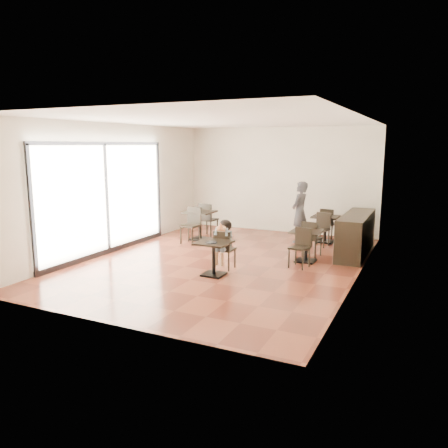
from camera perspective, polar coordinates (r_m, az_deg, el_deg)
The scene contains 23 objects.
floor at distance 10.18m, azimuth -0.03°, elevation -4.89°, with size 6.00×8.00×0.01m, color brown.
ceiling at distance 9.84m, azimuth -0.04°, elevation 13.40°, with size 6.00×8.00×0.01m, color white.
wall_back at distance 13.59m, azimuth 7.24°, elevation 5.72°, with size 6.00×0.01×3.20m, color white.
wall_front at distance 6.53m, azimuth -15.25°, elevation 0.50°, with size 6.00×0.01×3.20m, color white.
wall_left at distance 11.48m, azimuth -13.73°, elevation 4.67°, with size 0.01×8.00×3.20m, color white.
wall_right at distance 9.02m, azimuth 17.48°, elevation 3.02°, with size 0.01×8.00×3.20m, color white.
storefront_window at distance 11.10m, azimuth -15.19°, elevation 3.39°, with size 0.04×4.50×2.60m, color white.
child_table at distance 9.03m, azimuth -1.36°, elevation -4.54°, with size 0.67×0.67×0.71m, color black, non-canonical shape.
child_chair at distance 9.49m, azimuth 0.13°, elevation -3.35°, with size 0.38×0.38×0.86m, color black, non-canonical shape.
child at distance 9.47m, azimuth 0.13°, elevation -2.70°, with size 0.38×0.54×1.08m, color gray, non-canonical shape.
plate at distance 8.86m, azimuth -1.66°, elevation -2.42°, with size 0.24×0.24×0.01m, color black.
pizza_slice at distance 9.22m, azimuth -0.37°, elevation -0.55°, with size 0.25×0.19×0.06m, color tan, non-canonical shape.
adult_patron at distance 12.20m, azimuth 9.87°, elevation 1.54°, with size 0.61×0.40×1.68m, color #3E3E43.
cafe_table_mid at distance 10.26m, azimuth 10.65°, elevation -2.88°, with size 0.68×0.68×0.72m, color black, non-canonical shape.
cafe_table_left at distance 12.41m, azimuth -3.17°, elevation -0.19°, with size 0.78×0.78×0.82m, color black, non-canonical shape.
cafe_table_back at distance 12.41m, azimuth 13.06°, elevation -0.64°, with size 0.70×0.70×0.74m, color black, non-canonical shape.
chair_mid_a at distance 10.76m, azimuth 11.41°, elevation -1.88°, with size 0.39×0.39×0.87m, color black, non-canonical shape.
chair_mid_b at distance 9.72m, azimuth 9.83°, elevation -3.13°, with size 0.39×0.39×0.87m, color black, non-canonical shape.
chair_left_a at distance 12.87m, azimuth -2.01°, elevation 0.57°, with size 0.44×0.44×0.99m, color black, non-canonical shape.
chair_left_b at distance 11.92m, azimuth -4.44°, elevation -0.24°, with size 0.44×0.44×0.99m, color black, non-canonical shape.
chair_back_a at distance 12.83m, azimuth 13.51°, elevation 0.03°, with size 0.40×0.40×0.88m, color black, non-canonical shape.
chair_back_b at distance 11.87m, azimuth 12.50°, elevation -0.75°, with size 0.40×0.40×0.88m, color black, non-canonical shape.
service_counter at distance 11.20m, azimuth 16.84°, elevation -1.31°, with size 0.60×2.40×1.00m, color black.
Camera 1 is at (4.21, -8.88, 2.67)m, focal length 35.00 mm.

